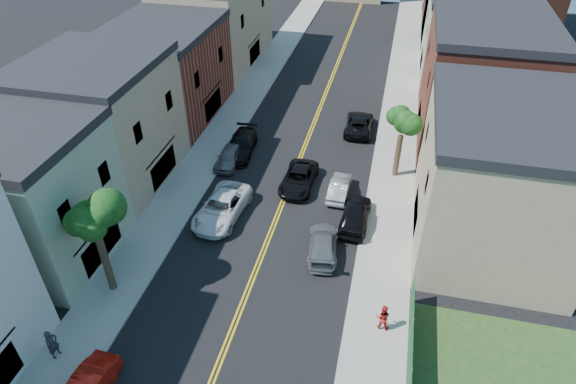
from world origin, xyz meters
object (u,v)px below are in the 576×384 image
Objects in this scene: black_car_left at (241,145)px; pedestrian_left at (52,344)px; grey_car_left at (229,156)px; grey_car_right at (323,244)px; dark_car_right_far at (359,124)px; black_car_right at (355,214)px; white_pickup at (222,207)px; black_suv_lane at (299,179)px; pedestrian_right at (383,317)px; silver_car_right at (340,188)px.

pedestrian_left is (-3.26, -21.47, 0.31)m from black_car_left.
grey_car_right is (9.30, -8.70, -0.05)m from grey_car_left.
pedestrian_left is (-12.62, -27.68, 0.36)m from dark_car_right_far.
black_car_left is at bearing -32.47° from black_car_right.
white_pickup is at bearing -8.32° from pedestrian_left.
grey_car_right is (7.60, -2.01, -0.14)m from white_pickup.
grey_car_left is 0.85× the size of black_suv_lane.
pedestrian_left is (-4.57, -12.99, 0.27)m from white_pickup.
pedestrian_right is at bearing -27.24° from white_pickup.
black_suv_lane is (-3.09, 6.88, 0.02)m from grey_car_right.
black_suv_lane is at bearing -35.82° from black_car_left.
black_car_left is 3.18× the size of pedestrian_right.
white_pickup is at bearing 60.34° from dark_car_right_far.
pedestrian_right is (7.30, -12.19, 0.29)m from black_suv_lane.
grey_car_right is 16.71m from dark_car_right_far.
grey_car_left reaches higher than grey_car_right.
black_car_right is at bearing -123.82° from grey_car_right.
white_pickup is 13.77m from pedestrian_left.
white_pickup reaches higher than grey_car_left.
pedestrian_right is at bearing 110.31° from silver_car_right.
black_car_right reaches higher than grey_car_left.
dark_car_right_far reaches higher than grey_car_right.
silver_car_right is at bearing 87.35° from dark_car_right_far.
silver_car_right is 12.48m from pedestrian_right.
white_pickup is 1.16× the size of black_suv_lane.
silver_car_right is (-1.55, 3.11, -0.15)m from black_car_right.
pedestrian_left is at bearing -104.82° from white_pickup.
grey_car_right is at bearing -48.72° from pedestrian_right.
grey_car_right is 0.90× the size of dark_car_right_far.
black_car_left is at bearing 32.63° from dark_car_right_far.
silver_car_right is at bearing -13.04° from grey_car_left.
dark_car_right_far is at bearing -90.40° from silver_car_right.
grey_car_right is at bearing -53.69° from black_car_left.
pedestrian_left reaches higher than silver_car_right.
white_pickup is at bearing -21.95° from grey_car_right.
silver_car_right is (9.45, -2.21, -0.07)m from grey_car_left.
white_pickup is at bearing -131.38° from black_suv_lane.
black_car_left is 20.53m from pedestrian_right.
black_suv_lane is (-4.79, 3.50, -0.11)m from black_car_right.
grey_car_left is 0.89× the size of black_car_right.
silver_car_right is 3.26m from black_suv_lane.
grey_car_right is at bearing -10.28° from white_pickup.
dark_car_right_far is at bearing 65.82° from white_pickup.
black_suv_lane is (5.82, -3.61, -0.07)m from black_car_left.
black_suv_lane is at bearing -56.22° from pedestrian_right.
black_car_left is 21.72m from pedestrian_left.
black_suv_lane is at bearing -34.82° from black_car_right.
dark_car_right_far is (9.75, 8.00, -0.01)m from grey_car_left.
black_car_right is 13.38m from dark_car_right_far.
black_car_right is 0.92× the size of dark_car_right_far.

